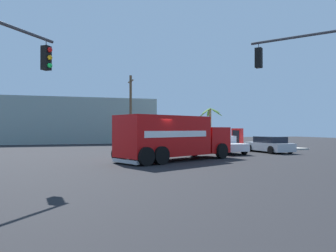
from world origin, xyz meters
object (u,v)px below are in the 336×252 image
delivery_truck (173,137)px  vending_machine_blue (222,137)px  utility_pole (131,109)px  sedan_silver (269,145)px  traffic_light_secondary (325,77)px  pickup_white (222,144)px  palm_tree_far (210,120)px  vending_machine_red (237,138)px

delivery_truck → vending_machine_blue: bearing=53.3°
vending_machine_blue → utility_pole: utility_pole is taller
utility_pole → sedan_silver: bearing=-59.1°
traffic_light_secondary → vending_machine_blue: traffic_light_secondary is taller
delivery_truck → sedan_silver: delivery_truck is taller
delivery_truck → pickup_white: (5.48, 4.56, -0.70)m
delivery_truck → vending_machine_blue: size_ratio=4.38×
delivery_truck → palm_tree_far: size_ratio=1.93×
pickup_white → palm_tree_far: (3.35, 9.85, 2.26)m
delivery_truck → pickup_white: size_ratio=1.56×
delivery_truck → vending_machine_red: 12.55m
utility_pole → traffic_light_secondary: bearing=-81.4°
vending_machine_red → palm_tree_far: size_ratio=0.44×
delivery_truck → vending_machine_red: size_ratio=4.38×
traffic_light_secondary → sedan_silver: traffic_light_secondary is taller
traffic_light_secondary → pickup_white: 12.55m
pickup_white → utility_pole: utility_pole is taller
traffic_light_secondary → vending_machine_red: 17.03m
vending_machine_red → vending_machine_blue: same height
vending_machine_blue → traffic_light_secondary: bearing=-103.9°
vending_machine_blue → utility_pole: size_ratio=0.22×
vending_machine_blue → utility_pole: 11.42m
pickup_white → vending_machine_blue: size_ratio=2.81×
delivery_truck → palm_tree_far: (8.83, 14.41, 1.56)m
pickup_white → palm_tree_far: palm_tree_far is taller
vending_machine_blue → vending_machine_red: bearing=-95.6°
sedan_silver → utility_pole: utility_pole is taller
traffic_light_secondary → vending_machine_red: (4.60, 16.10, -3.10)m
traffic_light_secondary → pickup_white: (0.97, 12.03, -3.44)m
palm_tree_far → pickup_white: bearing=-108.8°
vending_machine_red → delivery_truck: bearing=-136.5°
pickup_white → utility_pole: size_ratio=0.62×
vending_machine_red → vending_machine_blue: bearing=84.4°
delivery_truck → vending_machine_blue: (9.51, 12.78, -0.36)m
traffic_light_secondary → vending_machine_blue: 21.09m
palm_tree_far → vending_machine_blue: bearing=-67.4°
sedan_silver → traffic_light_secondary: bearing=-113.5°
vending_machine_red → utility_pole: (-8.60, 10.37, 3.26)m
vending_machine_red → utility_pole: size_ratio=0.22×
pickup_white → vending_machine_red: (3.63, 4.07, 0.34)m
delivery_truck → pickup_white: bearing=39.8°
pickup_white → palm_tree_far: size_ratio=1.24×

